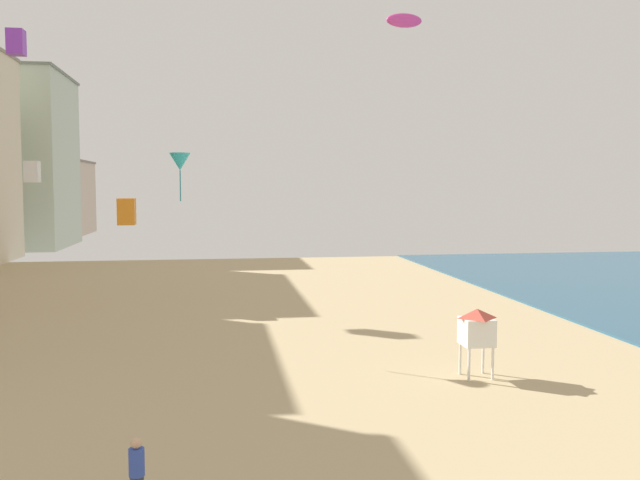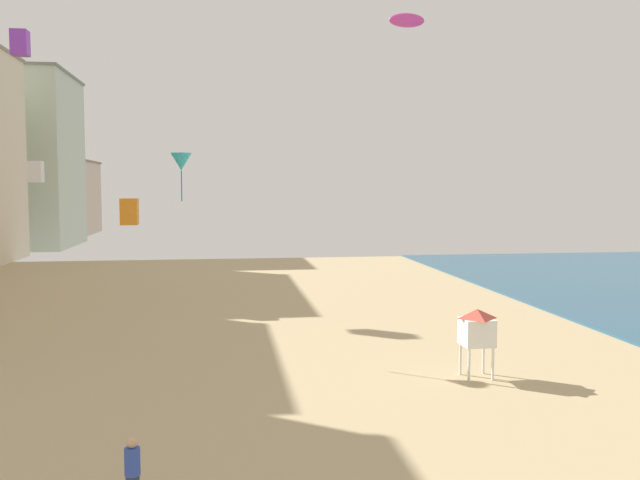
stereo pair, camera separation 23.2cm
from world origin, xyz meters
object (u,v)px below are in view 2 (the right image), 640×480
at_px(kite_purple_box, 20,43).
at_px(kite_orange_box, 129,212).
at_px(lifeguard_stand, 477,328).
at_px(kite_white_box, 36,172).
at_px(kite_cyan_delta, 181,162).
at_px(kite_flyer, 133,470).
at_px(kite_magenta_parafoil, 407,20).

distance_m(kite_purple_box, kite_orange_box, 13.85).
xyz_separation_m(lifeguard_stand, kite_white_box, (-20.37, 20.02, 6.09)).
bearing_deg(kite_cyan_delta, kite_flyer, -90.77).
height_order(lifeguard_stand, kite_purple_box, kite_purple_box).
xyz_separation_m(kite_flyer, kite_orange_box, (-3.49, 27.27, 4.62)).
bearing_deg(kite_purple_box, lifeguard_stand, -46.80).
relative_size(kite_flyer, lifeguard_stand, 0.64).
bearing_deg(kite_purple_box, kite_cyan_delta, -55.67).
relative_size(lifeguard_stand, kite_cyan_delta, 1.20).
distance_m(kite_flyer, kite_orange_box, 27.87).
distance_m(lifeguard_stand, kite_magenta_parafoil, 23.47).
distance_m(lifeguard_stand, kite_white_box, 29.21).
height_order(kite_magenta_parafoil, kite_orange_box, kite_magenta_parafoil).
relative_size(kite_white_box, kite_cyan_delta, 0.61).
height_order(kite_flyer, kite_magenta_parafoil, kite_magenta_parafoil).
bearing_deg(kite_flyer, kite_orange_box, 141.70).
distance_m(kite_magenta_parafoil, kite_purple_box, 24.67).
bearing_deg(kite_magenta_parafoil, kite_cyan_delta, -141.52).
bearing_deg(kite_flyer, lifeguard_stand, 82.94).
relative_size(lifeguard_stand, kite_purple_box, 1.58).
bearing_deg(lifeguard_stand, kite_cyan_delta, 155.16).
bearing_deg(kite_magenta_parafoil, lifeguard_stand, -96.68).
height_order(kite_white_box, kite_magenta_parafoil, kite_magenta_parafoil).
xyz_separation_m(kite_flyer, kite_magenta_parafoil, (13.26, 26.58, 16.22)).
height_order(kite_flyer, kite_cyan_delta, kite_cyan_delta).
bearing_deg(lifeguard_stand, kite_magenta_parafoil, 92.14).
bearing_deg(kite_cyan_delta, lifeguard_stand, -33.66).
height_order(kite_white_box, kite_orange_box, kite_white_box).
height_order(kite_cyan_delta, kite_orange_box, kite_cyan_delta).
bearing_deg(kite_cyan_delta, kite_purple_box, 124.33).
xyz_separation_m(kite_cyan_delta, kite_magenta_parafoil, (13.04, 10.37, 9.03)).
relative_size(lifeguard_stand, kite_magenta_parafoil, 1.15).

